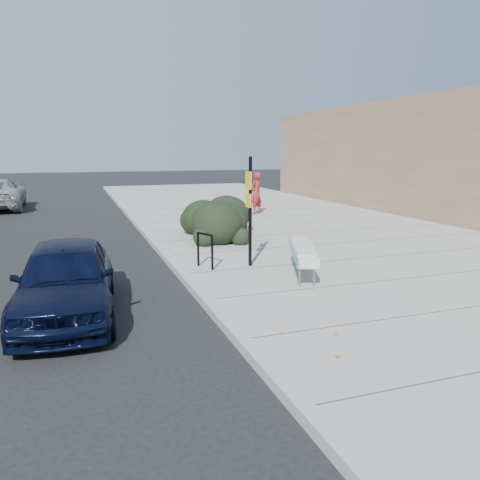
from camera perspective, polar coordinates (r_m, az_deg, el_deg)
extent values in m
plane|color=black|center=(9.00, -3.88, -8.19)|extent=(120.00, 120.00, 0.00)
cube|color=gray|center=(15.63, 11.08, 0.13)|extent=(11.20, 50.00, 0.15)
cube|color=#9E9E99|center=(13.69, -9.56, -1.29)|extent=(0.22, 50.00, 0.17)
cylinder|color=gray|center=(9.83, 7.27, -4.37)|extent=(0.05, 0.05, 0.43)
cylinder|color=gray|center=(9.86, 9.02, -4.37)|extent=(0.05, 0.05, 0.43)
cylinder|color=gray|center=(11.50, 6.48, -2.10)|extent=(0.05, 0.05, 0.43)
cylinder|color=gray|center=(11.53, 7.98, -2.11)|extent=(0.05, 0.05, 0.43)
cylinder|color=gray|center=(10.62, 6.86, -2.18)|extent=(0.67, 1.63, 0.04)
cylinder|color=gray|center=(10.65, 8.49, -2.19)|extent=(0.67, 1.63, 0.04)
cube|color=#B2B2B2|center=(10.60, 7.70, -1.39)|extent=(1.25, 2.28, 0.24)
cube|color=yellow|center=(11.45, 7.27, 0.19)|extent=(0.60, 0.59, 0.02)
cube|color=teal|center=(9.58, 7.01, -2.69)|extent=(0.14, 0.26, 0.21)
cylinder|color=black|center=(11.03, -3.41, -1.57)|extent=(0.05, 0.05, 0.82)
cylinder|color=black|center=(11.43, -5.12, -1.15)|extent=(0.05, 0.05, 0.82)
cylinder|color=black|center=(11.15, -4.31, 0.72)|extent=(0.27, 0.51, 0.05)
cube|color=black|center=(11.26, 1.25, 3.41)|extent=(0.07, 0.07, 2.65)
cube|color=yellow|center=(11.16, 1.03, 7.28)|extent=(0.05, 0.31, 0.43)
cube|color=yellow|center=(11.20, 1.02, 4.84)|extent=(0.04, 0.29, 0.33)
ellipsoid|color=black|center=(15.62, -2.90, 3.29)|extent=(2.63, 4.17, 1.45)
imported|color=black|center=(8.88, -20.42, -4.47)|extent=(1.90, 4.16, 1.38)
imported|color=maroon|center=(20.78, 1.97, 5.73)|extent=(0.80, 0.73, 1.85)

